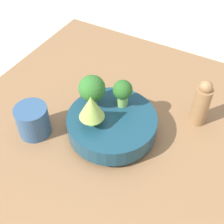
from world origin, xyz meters
name	(u,v)px	position (x,y,z in m)	size (l,w,h in m)	color
ground_plane	(111,139)	(0.00, 0.00, 0.00)	(6.00, 6.00, 0.00)	beige
table	(111,135)	(0.00, 0.00, 0.02)	(0.92, 0.86, 0.03)	olive
bowl	(112,124)	(-0.01, -0.01, 0.07)	(0.24, 0.24, 0.06)	navy
broccoli_floret_back	(92,89)	(0.01, 0.06, 0.15)	(0.07, 0.07, 0.09)	#6BA34C
broccoli_floret_right	(123,91)	(0.05, -0.01, 0.14)	(0.05, 0.05, 0.08)	#7AB256
romanesco_piece_far	(91,108)	(-0.05, 0.03, 0.15)	(0.06, 0.06, 0.09)	#609347
cup	(33,121)	(-0.10, 0.18, 0.08)	(0.09, 0.09, 0.09)	#33567F
pepper_mill	(201,103)	(0.15, -0.19, 0.10)	(0.05, 0.05, 0.14)	#997047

